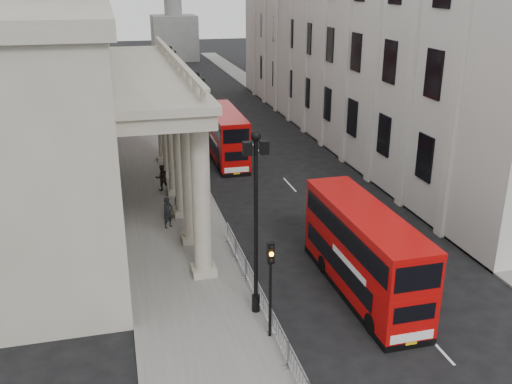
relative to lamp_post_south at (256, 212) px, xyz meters
name	(u,v)px	position (x,y,z in m)	size (l,w,h in m)	color
ground	(296,366)	(0.60, -4.00, -4.91)	(260.00, 260.00, 0.00)	black
sidewalk_west	(154,155)	(-2.40, 26.00, -4.85)	(6.00, 140.00, 0.12)	slate
sidewalk_east	(335,142)	(14.10, 26.00, -4.85)	(3.00, 140.00, 0.12)	slate
kerb	(189,152)	(0.55, 26.00, -4.84)	(0.20, 140.00, 0.14)	slate
portico_building	(38,124)	(-9.90, 14.00, 1.09)	(9.00, 28.00, 12.00)	gray
brick_building	(61,11)	(-9.90, 44.00, 6.09)	(9.00, 32.00, 22.00)	maroon
west_building_far	(76,8)	(-9.90, 76.00, 5.09)	(9.00, 30.00, 20.00)	gray
lamp_post_south	(256,212)	(0.00, 0.00, 0.00)	(1.05, 0.44, 8.32)	black
lamp_post_mid	(198,124)	(0.00, 16.00, 0.00)	(1.05, 0.44, 8.32)	black
lamp_post_north	(172,85)	(0.00, 32.00, 0.00)	(1.05, 0.44, 8.32)	black
traffic_light	(271,272)	(0.10, -2.02, -1.80)	(0.28, 0.33, 4.30)	black
crowd_barriers	(272,321)	(0.25, -1.77, -4.24)	(0.50, 18.75, 1.10)	gray
bus_near	(364,250)	(5.38, 0.65, -2.73)	(2.45, 9.69, 4.17)	#BD0908
bus_far	(225,135)	(3.28, 23.34, -2.78)	(2.42, 9.48, 4.08)	#AF0808
pedestrian_a	(168,213)	(-2.82, 10.24, -3.85)	(0.69, 0.45, 1.89)	black
pedestrian_b	(162,178)	(-2.57, 16.86, -3.86)	(0.90, 0.70, 1.85)	black
pedestrian_c	(180,199)	(-1.82, 12.45, -3.91)	(0.86, 0.56, 1.76)	black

